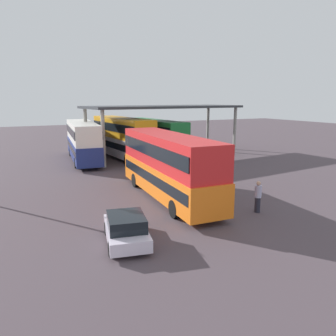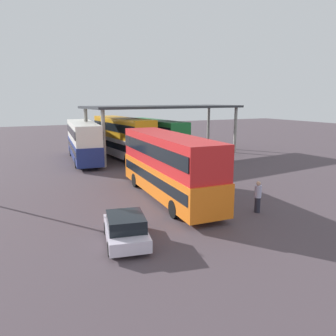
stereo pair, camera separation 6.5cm
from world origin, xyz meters
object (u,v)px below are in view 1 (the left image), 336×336
double_decker_main (168,164)px  double_decker_mid_row (122,136)px  pedestrian_waiting (258,197)px  parked_hatchback (126,229)px  double_decker_near_canopy (83,140)px  double_decker_far_right (154,136)px

double_decker_main → double_decker_mid_row: size_ratio=0.98×
double_decker_main → pedestrian_waiting: 5.96m
parked_hatchback → double_decker_near_canopy: (2.72, 21.02, 1.54)m
double_decker_mid_row → pedestrian_waiting: (1.17, -20.11, -1.48)m
pedestrian_waiting → double_decker_main: bearing=-112.6°
double_decker_mid_row → parked_hatchback: bearing=156.6°
double_decker_near_canopy → pedestrian_waiting: (5.34, -20.49, -1.30)m
double_decker_near_canopy → double_decker_far_right: (8.31, 0.41, -0.01)m
double_decker_near_canopy → pedestrian_waiting: 21.21m
double_decker_mid_row → double_decker_far_right: double_decker_mid_row is taller
double_decker_near_canopy → double_decker_mid_row: (4.17, -0.38, 0.19)m
double_decker_far_right → pedestrian_waiting: bearing=167.3°
double_decker_near_canopy → double_decker_far_right: double_decker_near_canopy is taller
parked_hatchback → pedestrian_waiting: (8.06, 0.53, 0.25)m
double_decker_mid_row → double_decker_far_right: size_ratio=1.01×
parked_hatchback → double_decker_near_canopy: 21.25m
pedestrian_waiting → parked_hatchback: bearing=-53.8°
double_decker_main → double_decker_mid_row: (2.16, 15.35, 0.13)m
double_decker_main → double_decker_near_canopy: (-2.01, 15.73, -0.06)m
double_decker_main → double_decker_far_right: 17.32m
parked_hatchback → double_decker_mid_row: 21.83m
double_decker_main → pedestrian_waiting: double_decker_main is taller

